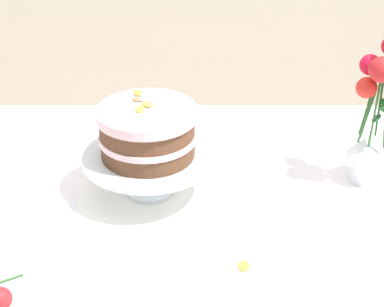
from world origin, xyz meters
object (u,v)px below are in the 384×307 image
(cake_stand, at_px, (147,161))
(layer_cake, at_px, (146,132))
(dining_table, at_px, (221,242))
(flower_vase, at_px, (374,118))

(cake_stand, relative_size, layer_cake, 1.35)
(dining_table, bearing_deg, cake_stand, 157.30)
(dining_table, xyz_separation_m, cake_stand, (-0.16, 0.07, 0.17))
(dining_table, distance_m, layer_cake, 0.30)
(cake_stand, bearing_deg, flower_vase, 5.98)
(cake_stand, bearing_deg, layer_cake, 109.28)
(flower_vase, bearing_deg, layer_cake, -174.04)
(layer_cake, xyz_separation_m, flower_vase, (0.50, 0.05, 0.00))
(cake_stand, height_order, flower_vase, flower_vase)
(dining_table, bearing_deg, layer_cake, 157.28)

